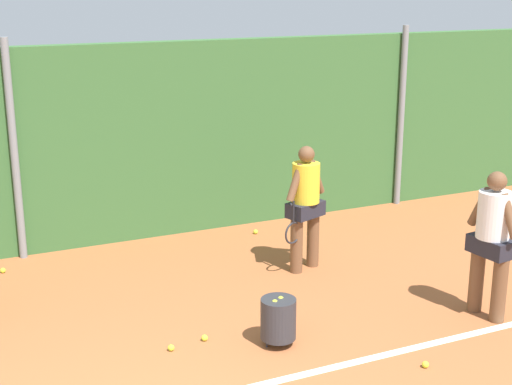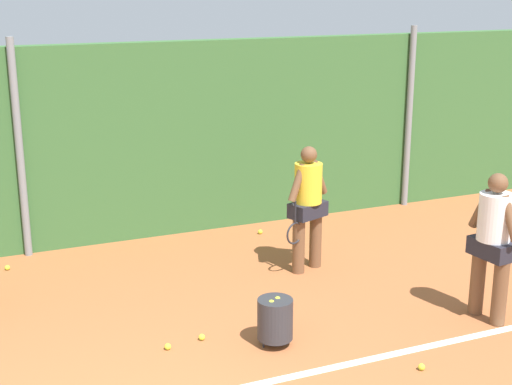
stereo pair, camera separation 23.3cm
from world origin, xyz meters
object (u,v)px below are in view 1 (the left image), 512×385
object	(u,v)px
tennis_ball_3	(425,365)
ball_hopper	(278,318)
player_foreground_near	(492,237)
player_midcourt	(305,202)
tennis_ball_5	(171,348)
tennis_ball_0	(256,232)
tennis_ball_12	(205,338)
tennis_ball_8	(3,270)
tennis_ball_9	(476,238)

from	to	relation	value
tennis_ball_3	ball_hopper	bearing A→B (deg)	136.88
player_foreground_near	player_midcourt	distance (m)	2.36
player_foreground_near	ball_hopper	size ratio (longest dim) A/B	3.19
player_midcourt	ball_hopper	distance (m)	2.19
player_midcourt	tennis_ball_5	world-z (taller)	player_midcourt
tennis_ball_5	player_foreground_near	bearing A→B (deg)	-11.08
ball_hopper	tennis_ball_0	bearing A→B (deg)	69.19
tennis_ball_3	tennis_ball_12	xyz separation A→B (m)	(-1.72, 1.39, 0.00)
player_midcourt	tennis_ball_12	size ratio (longest dim) A/B	24.31
ball_hopper	tennis_ball_8	bearing A→B (deg)	125.98
tennis_ball_3	tennis_ball_5	xyz separation A→B (m)	(-2.10, 1.33, 0.00)
tennis_ball_3	tennis_ball_0	bearing A→B (deg)	88.00
tennis_ball_0	tennis_ball_3	distance (m)	4.21
tennis_ball_0	tennis_ball_9	size ratio (longest dim) A/B	1.00
player_foreground_near	player_midcourt	xyz separation A→B (m)	(-1.16, 2.05, -0.02)
tennis_ball_0	tennis_ball_3	world-z (taller)	same
player_foreground_near	tennis_ball_5	xyz separation A→B (m)	(-3.40, 0.67, -0.89)
player_midcourt	tennis_ball_0	xyz separation A→B (m)	(-0.00, 1.49, -0.86)
player_foreground_near	tennis_ball_3	distance (m)	1.71
tennis_ball_9	tennis_ball_12	size ratio (longest dim) A/B	1.00
tennis_ball_5	tennis_ball_12	size ratio (longest dim) A/B	1.00
tennis_ball_0	tennis_ball_9	world-z (taller)	same
ball_hopper	tennis_ball_3	world-z (taller)	ball_hopper
player_midcourt	tennis_ball_9	size ratio (longest dim) A/B	24.31
tennis_ball_5	tennis_ball_3	bearing A→B (deg)	-32.42
player_foreground_near	tennis_ball_9	xyz separation A→B (m)	(1.57, 1.98, -0.89)
player_foreground_near	tennis_ball_9	world-z (taller)	player_foreground_near
ball_hopper	tennis_ball_12	xyz separation A→B (m)	(-0.65, 0.39, -0.26)
player_midcourt	tennis_ball_9	bearing A→B (deg)	158.47
player_foreground_near	tennis_ball_5	bearing A→B (deg)	-107.77
tennis_ball_0	tennis_ball_8	size ratio (longest dim) A/B	1.00
tennis_ball_5	tennis_ball_8	world-z (taller)	same
player_foreground_near	player_midcourt	size ratio (longest dim) A/B	1.02
tennis_ball_9	ball_hopper	bearing A→B (deg)	-157.41
player_foreground_near	player_midcourt	bearing A→B (deg)	-157.27
player_midcourt	ball_hopper	world-z (taller)	player_midcourt
tennis_ball_5	player_midcourt	bearing A→B (deg)	31.65
tennis_ball_0	tennis_ball_12	size ratio (longest dim) A/B	1.00
player_midcourt	tennis_ball_9	distance (m)	2.87
ball_hopper	player_midcourt	bearing A→B (deg)	54.58
ball_hopper	tennis_ball_5	distance (m)	1.11
tennis_ball_5	tennis_ball_9	size ratio (longest dim) A/B	1.00
tennis_ball_3	tennis_ball_5	distance (m)	2.49
tennis_ball_9	tennis_ball_8	bearing A→B (deg)	166.25
player_midcourt	tennis_ball_8	world-z (taller)	player_midcourt
tennis_ball_0	tennis_ball_5	world-z (taller)	same
ball_hopper	tennis_ball_5	xyz separation A→B (m)	(-1.03, 0.33, -0.26)
tennis_ball_0	tennis_ball_8	bearing A→B (deg)	-179.51
player_foreground_near	ball_hopper	distance (m)	2.48
ball_hopper	tennis_ball_0	world-z (taller)	ball_hopper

